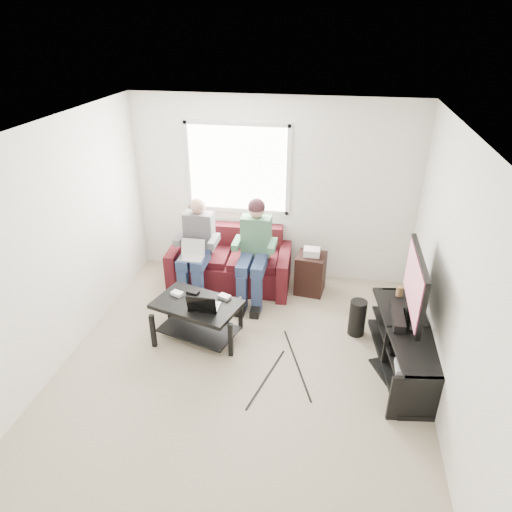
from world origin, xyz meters
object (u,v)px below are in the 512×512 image
(tv_stand, at_px, (405,349))
(subwoofer, at_px, (357,318))
(end_table, at_px, (310,272))
(sofa, at_px, (231,264))
(tv, at_px, (415,286))
(coffee_table, at_px, (197,312))

(tv_stand, distance_m, subwoofer, 0.73)
(tv_stand, distance_m, end_table, 1.81)
(end_table, bearing_deg, tv_stand, -50.80)
(subwoofer, height_order, end_table, end_table)
(sofa, height_order, tv_stand, sofa)
(tv, bearing_deg, tv_stand, -88.53)
(sofa, relative_size, tv_stand, 1.05)
(sofa, height_order, end_table, sofa)
(end_table, bearing_deg, sofa, 178.11)
(sofa, height_order, coffee_table, sofa)
(sofa, xyz_separation_m, end_table, (1.16, -0.04, -0.00))
(sofa, relative_size, subwoofer, 3.78)
(tv, distance_m, subwoofer, 1.01)
(tv_stand, xyz_separation_m, subwoofer, (-0.51, 0.52, -0.01))
(coffee_table, height_order, end_table, end_table)
(sofa, bearing_deg, subwoofer, -27.30)
(tv_stand, height_order, subwoofer, tv_stand)
(tv, bearing_deg, end_table, 131.22)
(coffee_table, bearing_deg, tv, -0.17)
(tv, height_order, subwoofer, tv)
(sofa, height_order, tv, tv)
(coffee_table, distance_m, tv_stand, 2.40)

